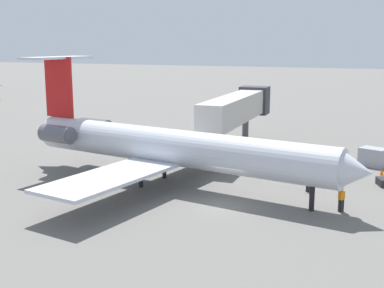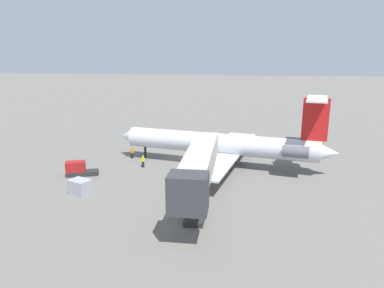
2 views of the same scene
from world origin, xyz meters
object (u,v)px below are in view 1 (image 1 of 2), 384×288
Objects in this scene: ground_crew_marshaller at (341,199)px; traffic_cone_near at (382,172)px; ground_crew_loader at (308,181)px; jet_bridge at (239,108)px; regional_jet at (164,145)px; cargo_container_uld at (373,157)px.

traffic_cone_near is at bearing -11.34° from ground_crew_marshaller.
ground_crew_marshaller and ground_crew_loader have the same top height.
jet_bridge is at bearing 36.19° from ground_crew_marshaller.
ground_crew_marshaller is at bearing -143.81° from jet_bridge.
regional_jet reaches higher than cargo_container_uld.
ground_crew_loader is (2.28, -11.11, -2.37)m from regional_jet.
regional_jet reaches higher than jet_bridge.
cargo_container_uld is at bearing -21.90° from ground_crew_loader.
regional_jet is 19.10m from traffic_cone_near.
jet_bridge reaches higher than traffic_cone_near.
regional_jet is 11.58m from ground_crew_loader.
jet_bridge is 21.13m from ground_crew_marshaller.
ground_crew_marshaller is (-1.67, -13.96, -2.37)m from regional_jet.
ground_crew_marshaller is 11.55m from traffic_cone_near.
regional_jet is at bearing 83.19° from ground_crew_marshaller.
regional_jet is 18.28× the size of ground_crew_loader.
jet_bridge is at bearing 69.34° from traffic_cone_near.
ground_crew_marshaller is 1.00× the size of ground_crew_loader.
cargo_container_uld is 4.95× the size of traffic_cone_near.
cargo_container_uld reaches higher than traffic_cone_near.
jet_bridge reaches higher than ground_crew_loader.
regional_jet reaches higher than ground_crew_marshaller.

